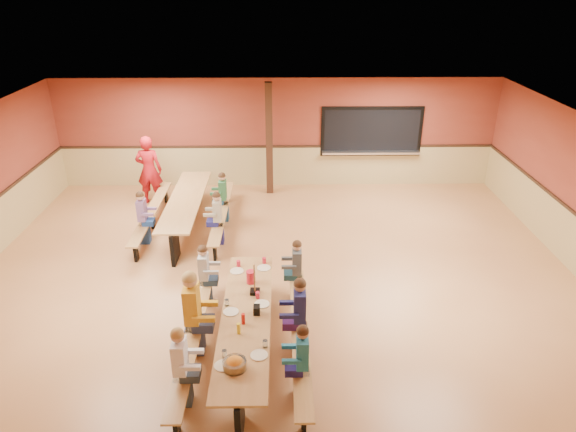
{
  "coord_description": "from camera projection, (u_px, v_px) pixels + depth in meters",
  "views": [
    {
      "loc": [
        0.11,
        -8.71,
        5.44
      ],
      "look_at": [
        0.24,
        0.4,
        1.15
      ],
      "focal_mm": 32.0,
      "sensor_mm": 36.0,
      "label": 1
    }
  ],
  "objects": [
    {
      "name": "kitchen_pass_through",
      "position": [
        371.0,
        134.0,
        14.09
      ],
      "size": [
        2.78,
        0.28,
        1.38
      ],
      "color": "black",
      "rests_on": "ground"
    },
    {
      "name": "room_envelope",
      "position": [
        276.0,
        246.0,
        9.9
      ],
      "size": [
        12.04,
        10.04,
        3.02
      ],
      "color": "brown",
      "rests_on": "ground"
    },
    {
      "name": "cafeteria_table_second",
      "position": [
        186.0,
        207.0,
        11.98
      ],
      "size": [
        1.91,
        3.7,
        0.74
      ],
      "color": "#A67641",
      "rests_on": "ground"
    },
    {
      "name": "seated_child_purple_sec",
      "position": [
        143.0,
        218.0,
        11.26
      ],
      "size": [
        0.37,
        0.3,
        1.21
      ],
      "primitive_type": null,
      "color": "slate",
      "rests_on": "ground"
    },
    {
      "name": "structural_post",
      "position": [
        269.0,
        140.0,
        13.54
      ],
      "size": [
        0.18,
        0.18,
        3.0
      ],
      "primitive_type": "cube",
      "color": "black",
      "rests_on": "ground"
    },
    {
      "name": "punch_pitcher",
      "position": [
        251.0,
        277.0,
        8.6
      ],
      "size": [
        0.16,
        0.16,
        0.22
      ],
      "primitive_type": "cylinder",
      "color": "red",
      "rests_on": "cafeteria_table_main"
    },
    {
      "name": "seated_child_green_sec",
      "position": [
        223.0,
        197.0,
        12.31
      ],
      "size": [
        0.37,
        0.3,
        1.21
      ],
      "primitive_type": null,
      "color": "#2D6840",
      "rests_on": "ground"
    },
    {
      "name": "place_settings",
      "position": [
        246.0,
        313.0,
        7.78
      ],
      "size": [
        0.65,
        3.3,
        0.11
      ],
      "primitive_type": null,
      "color": "beige",
      "rests_on": "cafeteria_table_main"
    },
    {
      "name": "seated_child_char_right",
      "position": [
        297.0,
        271.0,
        9.28
      ],
      "size": [
        0.36,
        0.29,
        1.19
      ],
      "primitive_type": null,
      "color": "#464B4E",
      "rests_on": "ground"
    },
    {
      "name": "seated_child_tan_sec",
      "position": [
        218.0,
        218.0,
        11.24
      ],
      "size": [
        0.37,
        0.3,
        1.21
      ],
      "primitive_type": null,
      "color": "#A49D85",
      "rests_on": "ground"
    },
    {
      "name": "seated_child_grey_left",
      "position": [
        204.0,
        276.0,
        9.11
      ],
      "size": [
        0.36,
        0.29,
        1.19
      ],
      "primitive_type": null,
      "color": "#AEAEAE",
      "rests_on": "ground"
    },
    {
      "name": "table_paddle",
      "position": [
        255.0,
        286.0,
        8.3
      ],
      "size": [
        0.16,
        0.16,
        0.56
      ],
      "color": "black",
      "rests_on": "cafeteria_table_main"
    },
    {
      "name": "ground",
      "position": [
        276.0,
        277.0,
        10.2
      ],
      "size": [
        12.0,
        12.0,
        0.0
      ],
      "primitive_type": "plane",
      "color": "#A3693E",
      "rests_on": "ground"
    },
    {
      "name": "seated_child_white_left",
      "position": [
        181.0,
        367.0,
        6.95
      ],
      "size": [
        0.39,
        0.32,
        1.25
      ],
      "primitive_type": null,
      "color": "white",
      "rests_on": "ground"
    },
    {
      "name": "seated_child_teal_right",
      "position": [
        302.0,
        363.0,
        7.06
      ],
      "size": [
        0.37,
        0.3,
        1.2
      ],
      "primitive_type": null,
      "color": "teal",
      "rests_on": "ground"
    },
    {
      "name": "cafeteria_table_main",
      "position": [
        246.0,
        327.0,
        7.89
      ],
      "size": [
        1.91,
        3.7,
        0.74
      ],
      "color": "#A67641",
      "rests_on": "ground"
    },
    {
      "name": "napkin_dispenser",
      "position": [
        257.0,
        310.0,
        7.84
      ],
      "size": [
        0.1,
        0.14,
        0.13
      ],
      "primitive_type": "cube",
      "color": "black",
      "rests_on": "cafeteria_table_main"
    },
    {
      "name": "seated_child_navy_right",
      "position": [
        300.0,
        315.0,
        7.98
      ],
      "size": [
        0.41,
        0.33,
        1.29
      ],
      "primitive_type": null,
      "color": "navy",
      "rests_on": "ground"
    },
    {
      "name": "condiment_ketchup",
      "position": [
        243.0,
        319.0,
        7.6
      ],
      "size": [
        0.06,
        0.06,
        0.17
      ],
      "primitive_type": "cylinder",
      "color": "#B2140F",
      "rests_on": "cafeteria_table_main"
    },
    {
      "name": "chip_bowl",
      "position": [
        235.0,
        364.0,
        6.74
      ],
      "size": [
        0.32,
        0.32,
        0.15
      ],
      "primitive_type": null,
      "color": "orange",
      "rests_on": "cafeteria_table_main"
    },
    {
      "name": "seated_adult_yellow",
      "position": [
        193.0,
        313.0,
        7.9
      ],
      "size": [
        0.48,
        0.39,
        1.44
      ],
      "primitive_type": null,
      "color": "gold",
      "rests_on": "ground"
    },
    {
      "name": "condiment_mustard",
      "position": [
        239.0,
        328.0,
        7.39
      ],
      "size": [
        0.06,
        0.06,
        0.17
      ],
      "primitive_type": "cylinder",
      "color": "yellow",
      "rests_on": "cafeteria_table_main"
    },
    {
      "name": "standing_woman",
      "position": [
        149.0,
        170.0,
        13.15
      ],
      "size": [
        0.67,
        0.44,
        1.81
      ],
      "primitive_type": "imported",
      "rotation": [
        0.0,
        0.0,
        3.12
      ],
      "color": "#A21219",
      "rests_on": "ground"
    }
  ]
}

